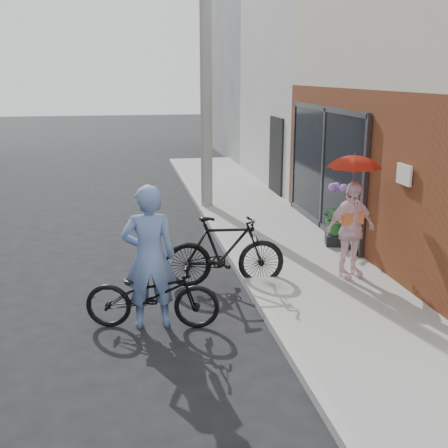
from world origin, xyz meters
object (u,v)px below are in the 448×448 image
object	(u,v)px
officer	(149,257)
planter	(336,239)
bike_left	(152,294)
bike_right	(225,251)
kimono_woman	(350,230)
utility_pole	(206,63)

from	to	relation	value
officer	planter	bearing A→B (deg)	-143.23
bike_left	planter	distance (m)	4.53
bike_right	kimono_woman	size ratio (longest dim) A/B	1.23
officer	planter	distance (m)	4.57
planter	officer	bearing A→B (deg)	-143.69
utility_pole	bike_right	xyz separation A→B (m)	(-0.50, -5.12, -2.93)
utility_pole	planter	world-z (taller)	utility_pole
bike_left	planter	world-z (taller)	bike_left
officer	kimono_woman	distance (m)	3.35
kimono_woman	bike_left	bearing A→B (deg)	-175.37
officer	bike_right	distance (m)	1.81
utility_pole	planter	distance (m)	5.31
bike_right	kimono_woman	distance (m)	2.00
officer	bike_left	xyz separation A→B (m)	(0.02, -0.05, -0.50)
utility_pole	bike_left	distance (m)	7.32
bike_right	planter	world-z (taller)	bike_right
bike_right	planter	distance (m)	2.80
utility_pole	bike_left	xyz separation A→B (m)	(-1.71, -6.44, -3.04)
kimono_woman	bike_right	bearing A→B (deg)	158.82
utility_pole	kimono_woman	distance (m)	6.14
bike_left	kimono_woman	distance (m)	3.37
officer	bike_right	world-z (taller)	officer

